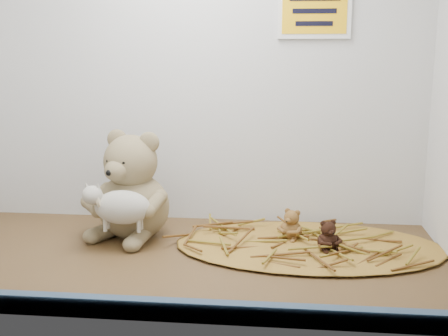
# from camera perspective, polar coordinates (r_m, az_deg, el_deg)

# --- Properties ---
(alcove_shell) EXTENTS (1.20, 0.60, 0.90)m
(alcove_shell) POSITION_cam_1_polar(r_m,az_deg,el_deg) (1.28, -4.31, 11.61)
(alcove_shell) COLOR #3B2314
(alcove_shell) RESTS_ON ground
(front_rail) EXTENTS (1.19, 0.02, 0.04)m
(front_rail) POSITION_cam_1_polar(r_m,az_deg,el_deg) (1.01, -7.80, -13.96)
(front_rail) COLOR #344E63
(front_rail) RESTS_ON shelf_floor
(straw_bed) EXTENTS (0.63, 0.37, 0.01)m
(straw_bed) POSITION_cam_1_polar(r_m,az_deg,el_deg) (1.34, 8.61, -7.78)
(straw_bed) COLOR brown
(straw_bed) RESTS_ON shelf_floor
(main_teddy) EXTENTS (0.28, 0.29, 0.27)m
(main_teddy) POSITION_cam_1_polar(r_m,az_deg,el_deg) (1.39, -9.24, -1.65)
(main_teddy) COLOR #94875B
(main_teddy) RESTS_ON shelf_floor
(toy_lamb) EXTENTS (0.17, 0.10, 0.11)m
(toy_lamb) POSITION_cam_1_polar(r_m,az_deg,el_deg) (1.31, -10.27, -3.95)
(toy_lamb) COLOR #BBB6A8
(toy_lamb) RESTS_ON main_teddy
(mini_teddy_tan) EXTENTS (0.08, 0.08, 0.07)m
(mini_teddy_tan) POSITION_cam_1_polar(r_m,az_deg,el_deg) (1.36, 6.91, -5.56)
(mini_teddy_tan) COLOR brown
(mini_teddy_tan) RESTS_ON straw_bed
(mini_teddy_brown) EXTENTS (0.08, 0.08, 0.07)m
(mini_teddy_brown) POSITION_cam_1_polar(r_m,az_deg,el_deg) (1.30, 10.51, -6.61)
(mini_teddy_brown) COLOR black
(mini_teddy_brown) RESTS_ON straw_bed
(wall_sign) EXTENTS (0.16, 0.01, 0.11)m
(wall_sign) POSITION_cam_1_polar(r_m,az_deg,el_deg) (1.47, 9.17, 15.46)
(wall_sign) COLOR #E1A20B
(wall_sign) RESTS_ON back_wall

